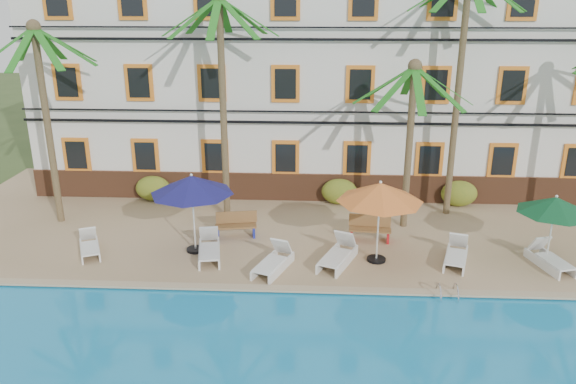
# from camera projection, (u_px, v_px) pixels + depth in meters

# --- Properties ---
(ground) EXTENTS (100.00, 100.00, 0.00)m
(ground) POSITION_uv_depth(u_px,v_px,m) (321.00, 283.00, 17.74)
(ground) COLOR #384C23
(ground) RESTS_ON ground
(pool_deck) EXTENTS (30.00, 12.00, 0.25)m
(pool_deck) POSITION_uv_depth(u_px,v_px,m) (320.00, 220.00, 22.42)
(pool_deck) COLOR tan
(pool_deck) RESTS_ON ground
(pool_coping) EXTENTS (30.00, 0.35, 0.06)m
(pool_coping) POSITION_uv_depth(u_px,v_px,m) (321.00, 290.00, 16.80)
(pool_coping) COLOR tan
(pool_coping) RESTS_ON pool_deck
(hotel_building) EXTENTS (25.40, 6.44, 10.22)m
(hotel_building) POSITION_uv_depth(u_px,v_px,m) (322.00, 71.00, 25.38)
(hotel_building) COLOR silver
(hotel_building) RESTS_ON pool_deck
(palm_a) EXTENTS (4.24, 4.24, 7.59)m
(palm_a) POSITION_uv_depth(u_px,v_px,m) (43.00, 96.00, 20.44)
(palm_a) COLOR brown
(palm_a) RESTS_ON pool_deck
(palm_b) EXTENTS (4.24, 4.24, 8.57)m
(palm_b) POSITION_uv_depth(u_px,v_px,m) (222.00, 79.00, 20.68)
(palm_b) COLOR brown
(palm_b) RESTS_ON pool_deck
(palm_c) EXTENTS (4.24, 4.24, 6.29)m
(palm_c) POSITION_uv_depth(u_px,v_px,m) (411.00, 120.00, 20.21)
(palm_c) COLOR brown
(palm_c) RESTS_ON pool_deck
(palm_d) EXTENTS (4.24, 4.24, 9.41)m
(palm_d) POSITION_uv_depth(u_px,v_px,m) (461.00, 65.00, 20.86)
(palm_d) COLOR brown
(palm_d) RESTS_ON pool_deck
(shrub_left) EXTENTS (1.50, 0.90, 1.10)m
(shrub_left) POSITION_uv_depth(u_px,v_px,m) (153.00, 188.00, 24.05)
(shrub_left) COLOR #1A5518
(shrub_left) RESTS_ON pool_deck
(shrub_mid) EXTENTS (1.50, 0.90, 1.10)m
(shrub_mid) POSITION_uv_depth(u_px,v_px,m) (339.00, 192.00, 23.66)
(shrub_mid) COLOR #1A5518
(shrub_mid) RESTS_ON pool_deck
(shrub_right) EXTENTS (1.50, 0.90, 1.10)m
(shrub_right) POSITION_uv_depth(u_px,v_px,m) (459.00, 194.00, 23.42)
(shrub_right) COLOR #1A5518
(shrub_right) RESTS_ON pool_deck
(umbrella_blue) EXTENTS (2.81, 2.81, 2.81)m
(umbrella_blue) POSITION_uv_depth(u_px,v_px,m) (192.00, 185.00, 18.65)
(umbrella_blue) COLOR black
(umbrella_blue) RESTS_ON pool_deck
(umbrella_red) EXTENTS (2.81, 2.81, 2.81)m
(umbrella_red) POSITION_uv_depth(u_px,v_px,m) (380.00, 193.00, 17.93)
(umbrella_red) COLOR black
(umbrella_red) RESTS_ON pool_deck
(umbrella_green) EXTENTS (2.39, 2.39, 2.39)m
(umbrella_green) POSITION_uv_depth(u_px,v_px,m) (555.00, 205.00, 17.89)
(umbrella_green) COLOR black
(umbrella_green) RESTS_ON pool_deck
(lounger_a) EXTENTS (1.25, 1.79, 0.80)m
(lounger_a) POSITION_uv_depth(u_px,v_px,m) (89.00, 246.00, 19.19)
(lounger_a) COLOR silver
(lounger_a) RESTS_ON pool_deck
(lounger_b) EXTENTS (1.03, 2.05, 0.92)m
(lounger_b) POSITION_uv_depth(u_px,v_px,m) (209.00, 249.00, 18.90)
(lounger_b) COLOR silver
(lounger_b) RESTS_ON pool_deck
(lounger_c) EXTENTS (1.32, 2.02, 0.90)m
(lounger_c) POSITION_uv_depth(u_px,v_px,m) (274.00, 262.00, 17.99)
(lounger_c) COLOR silver
(lounger_c) RESTS_ON pool_deck
(lounger_d) EXTENTS (1.45, 2.15, 0.96)m
(lounger_d) POSITION_uv_depth(u_px,v_px,m) (338.00, 255.00, 18.43)
(lounger_d) COLOR silver
(lounger_d) RESTS_ON pool_deck
(lounger_e) EXTENTS (1.19, 1.96, 0.87)m
(lounger_e) POSITION_uv_depth(u_px,v_px,m) (456.00, 255.00, 18.50)
(lounger_e) COLOR silver
(lounger_e) RESTS_ON pool_deck
(lounger_f) EXTENTS (1.11, 1.94, 0.87)m
(lounger_f) POSITION_uv_depth(u_px,v_px,m) (549.00, 258.00, 18.23)
(lounger_f) COLOR silver
(lounger_f) RESTS_ON pool_deck
(bench_left) EXTENTS (1.56, 0.71, 0.93)m
(bench_left) POSITION_uv_depth(u_px,v_px,m) (236.00, 224.00, 20.47)
(bench_left) COLOR olive
(bench_left) RESTS_ON pool_deck
(bench_right) EXTENTS (1.54, 0.63, 0.93)m
(bench_right) POSITION_uv_depth(u_px,v_px,m) (370.00, 228.00, 20.16)
(bench_right) COLOR olive
(bench_right) RESTS_ON pool_deck
(pool_ladder) EXTENTS (0.54, 0.74, 0.74)m
(pool_ladder) POSITION_uv_depth(u_px,v_px,m) (447.00, 295.00, 16.54)
(pool_ladder) COLOR silver
(pool_ladder) RESTS_ON ground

